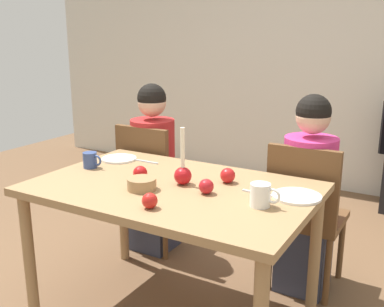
% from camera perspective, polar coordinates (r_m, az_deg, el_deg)
% --- Properties ---
extents(back_wall, '(6.40, 0.10, 2.60)m').
position_cam_1_polar(back_wall, '(4.56, 15.59, 12.02)').
color(back_wall, beige).
rests_on(back_wall, ground).
extents(dining_table, '(1.40, 0.90, 0.75)m').
position_cam_1_polar(dining_table, '(2.30, -2.51, -6.02)').
color(dining_table, '#99754C').
rests_on(dining_table, ground).
extents(chair_left, '(0.40, 0.40, 0.90)m').
position_cam_1_polar(chair_left, '(3.12, -5.23, -3.37)').
color(chair_left, brown).
rests_on(chair_left, ground).
extents(chair_right, '(0.40, 0.40, 0.90)m').
position_cam_1_polar(chair_right, '(2.68, 14.14, -6.89)').
color(chair_right, brown).
rests_on(chair_right, ground).
extents(person_left_child, '(0.30, 0.30, 1.17)m').
position_cam_1_polar(person_left_child, '(3.13, -4.91, -2.21)').
color(person_left_child, '#33384C').
rests_on(person_left_child, ground).
extents(person_right_child, '(0.30, 0.30, 1.17)m').
position_cam_1_polar(person_right_child, '(2.69, 14.41, -5.52)').
color(person_right_child, '#33384C').
rests_on(person_right_child, ground).
extents(candle_centerpiece, '(0.09, 0.09, 0.29)m').
position_cam_1_polar(candle_centerpiece, '(2.26, -1.17, -2.42)').
color(candle_centerpiece, red).
rests_on(candle_centerpiece, dining_table).
extents(plate_left, '(0.21, 0.21, 0.01)m').
position_cam_1_polar(plate_left, '(2.76, -9.22, -0.65)').
color(plate_left, white).
rests_on(plate_left, dining_table).
extents(plate_right, '(0.23, 0.23, 0.01)m').
position_cam_1_polar(plate_right, '(2.16, 13.11, -5.28)').
color(plate_right, white).
rests_on(plate_right, dining_table).
extents(mug_left, '(0.12, 0.08, 0.09)m').
position_cam_1_polar(mug_left, '(2.61, -12.72, -0.82)').
color(mug_left, '#33477F').
rests_on(mug_left, dining_table).
extents(mug_right, '(0.14, 0.09, 0.10)m').
position_cam_1_polar(mug_right, '(2.01, 8.73, -5.22)').
color(mug_right, white).
rests_on(mug_right, dining_table).
extents(fork_left, '(0.18, 0.02, 0.01)m').
position_cam_1_polar(fork_left, '(2.69, -5.94, -1.00)').
color(fork_left, silver).
rests_on(fork_left, dining_table).
extents(fork_right, '(0.18, 0.02, 0.01)m').
position_cam_1_polar(fork_right, '(2.17, 8.57, -5.01)').
color(fork_right, silver).
rests_on(fork_right, dining_table).
extents(bowl_walnuts, '(0.14, 0.14, 0.06)m').
position_cam_1_polar(bowl_walnuts, '(2.21, -6.38, -3.85)').
color(bowl_walnuts, '#99754C').
rests_on(bowl_walnuts, dining_table).
extents(apple_near_candle, '(0.08, 0.08, 0.08)m').
position_cam_1_polar(apple_near_candle, '(2.35, -6.57, -2.46)').
color(apple_near_candle, '#B61314').
rests_on(apple_near_candle, dining_table).
extents(apple_by_left_plate, '(0.07, 0.07, 0.07)m').
position_cam_1_polar(apple_by_left_plate, '(1.98, -5.37, -5.96)').
color(apple_by_left_plate, red).
rests_on(apple_by_left_plate, dining_table).
extents(apple_by_right_mug, '(0.07, 0.07, 0.07)m').
position_cam_1_polar(apple_by_right_mug, '(2.14, 1.81, -4.19)').
color(apple_by_right_mug, '#AD191F').
rests_on(apple_by_right_mug, dining_table).
extents(apple_far_edge, '(0.08, 0.08, 0.08)m').
position_cam_1_polar(apple_far_edge, '(2.30, 4.54, -2.78)').
color(apple_far_edge, red).
rests_on(apple_far_edge, dining_table).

